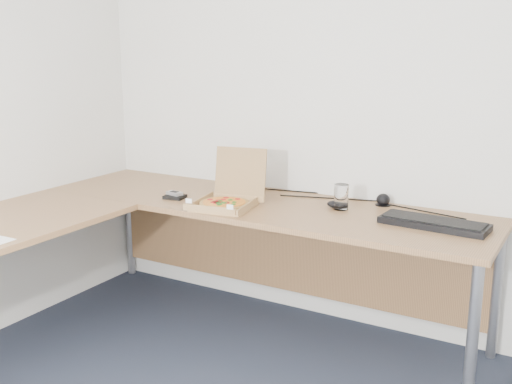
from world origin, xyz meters
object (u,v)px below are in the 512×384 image
Objects in this scene: pizza_box at (226,201)px; drinking_glass at (341,197)px; desk at (162,218)px; wallet at (175,197)px; keyboard at (434,224)px.

pizza_box is 2.54× the size of drinking_glass.
drinking_glass is at bearing 34.20° from desk.
desk is at bearing -73.18° from wallet.
wallet is at bearing 166.45° from pizza_box.
drinking_glass is (0.76, 0.52, 0.10)m from desk.
drinking_glass is at bearing 174.95° from keyboard.
desk is 1.33m from keyboard.
keyboard is at bearing -0.67° from pizza_box.
drinking_glass reaches higher than keyboard.
keyboard is (1.04, 0.18, -0.02)m from pizza_box.
drinking_glass is 0.27× the size of keyboard.
drinking_glass is 1.21× the size of wallet.
keyboard is (1.26, 0.44, 0.04)m from desk.
wallet reaches higher than desk.
pizza_box is at bearing -11.31° from wallet.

